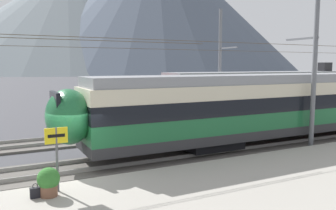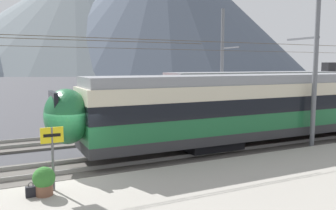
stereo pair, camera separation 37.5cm
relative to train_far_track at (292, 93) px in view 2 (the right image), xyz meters
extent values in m
plane|color=#424247|center=(-18.10, -6.73, -2.22)|extent=(400.00, 400.00, 0.00)
cube|color=#5B5651|center=(-18.10, -5.55, -2.16)|extent=(120.00, 3.00, 0.12)
cube|color=gray|center=(-18.10, -6.26, -2.02)|extent=(120.00, 0.07, 0.16)
cube|color=gray|center=(-18.10, -4.83, -2.02)|extent=(120.00, 0.07, 0.16)
cube|color=#5B5651|center=(-18.10, 0.00, -2.16)|extent=(120.00, 3.00, 0.12)
cube|color=gray|center=(-18.10, -0.72, -2.02)|extent=(120.00, 0.07, 0.16)
cube|color=gray|center=(-18.10, 0.72, -2.02)|extent=(120.00, 0.07, 0.16)
cube|color=black|center=(-11.08, -5.55, -1.73)|extent=(2.80, 2.25, 0.42)
ellipsoid|color=#1E6638|center=(-17.84, -5.55, 0.05)|extent=(1.80, 2.59, 2.25)
cube|color=black|center=(-18.34, -5.55, 0.48)|extent=(0.16, 1.69, 1.19)
cube|color=#2D2D30|center=(0.59, 0.00, -1.30)|extent=(22.18, 2.84, 0.45)
cube|color=red|center=(0.59, 0.00, -0.65)|extent=(22.18, 2.84, 0.85)
cube|color=black|center=(0.59, 0.00, 0.15)|extent=(22.18, 2.88, 0.75)
cube|color=white|center=(0.59, 0.00, 0.85)|extent=(22.18, 2.84, 0.65)
cube|color=gray|center=(0.59, 0.00, 1.40)|extent=(21.88, 2.64, 0.45)
cube|color=black|center=(-6.29, 0.00, -1.73)|extent=(2.80, 2.27, 0.42)
ellipsoid|color=red|center=(-11.05, 0.00, 0.05)|extent=(1.80, 2.61, 2.25)
cube|color=black|center=(-11.55, 0.00, 0.48)|extent=(0.16, 1.70, 1.19)
cube|color=black|center=(3.92, 0.00, 1.98)|extent=(0.90, 0.70, 0.70)
cylinder|color=slate|center=(-5.94, -7.34, 2.01)|extent=(0.24, 0.24, 8.47)
cube|color=slate|center=(-5.94, -6.44, 3.49)|extent=(0.10, 2.09, 0.10)
cylinder|color=#473823|center=(-5.94, -5.55, 3.24)|extent=(40.11, 0.02, 0.02)
cylinder|color=slate|center=(-5.19, 1.89, 2.01)|extent=(0.24, 0.24, 8.46)
cube|color=slate|center=(-5.19, 0.94, 3.36)|extent=(0.10, 2.19, 0.10)
cylinder|color=#473823|center=(-5.19, 0.00, 3.11)|extent=(40.11, 0.02, 0.02)
cylinder|color=#59595B|center=(-18.81, -8.58, -0.85)|extent=(0.08, 0.08, 2.05)
cube|color=yellow|center=(-18.81, -8.58, -0.08)|extent=(0.70, 0.06, 0.50)
cube|color=black|center=(-18.81, -8.62, -0.08)|extent=(0.52, 0.01, 0.10)
cube|color=black|center=(-19.52, -8.85, -1.72)|extent=(0.32, 0.18, 0.32)
torus|color=black|center=(-19.52, -8.85, -1.51)|extent=(0.16, 0.02, 0.16)
cylinder|color=brown|center=(-19.14, -8.90, -1.70)|extent=(0.51, 0.51, 0.35)
sphere|color=#33752D|center=(-19.14, -8.90, -1.32)|extent=(0.68, 0.68, 0.68)
sphere|color=#DB5193|center=(-19.14, -8.90, -1.17)|extent=(0.38, 0.38, 0.38)
cone|color=slate|center=(23.10, 199.22, 28.35)|extent=(177.24, 177.24, 61.14)
cone|color=#515B6B|center=(68.55, 170.68, 37.27)|extent=(162.70, 162.70, 78.98)
camera|label=1|loc=(-20.54, -19.74, 2.13)|focal=37.24mm
camera|label=2|loc=(-20.20, -19.91, 2.13)|focal=37.24mm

